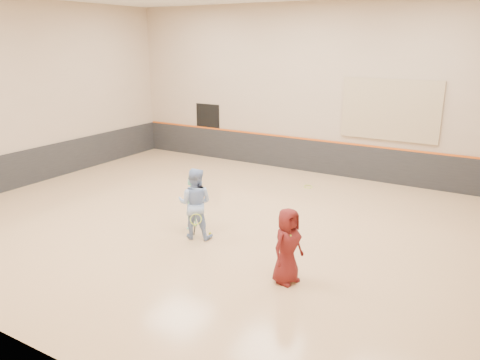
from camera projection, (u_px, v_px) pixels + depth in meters
The scene contains 14 objects.
room at pixel (221, 194), 12.31m from camera, with size 15.04×12.04×6.22m.
wainscot_back at pixel (309, 156), 17.29m from camera, with size 14.90×0.04×1.20m, color #232326.
wainscot_left at pixel (38, 165), 16.03m from camera, with size 0.04×11.90×1.20m, color #232326.
accent_stripe at pixel (309, 139), 17.11m from camera, with size 14.90×0.03×0.06m, color #D85914.
acoustic_panel at pixel (390, 110), 15.36m from camera, with size 3.20×0.08×2.00m, color tan.
doorway at pixel (208, 131), 19.36m from camera, with size 1.10×0.05×2.20m, color black.
girl at pixel (191, 202), 12.03m from camera, with size 0.51×0.33×1.39m, color #7FDCCA.
instructor at pixel (195, 203), 11.39m from camera, with size 0.86×0.67×1.77m, color #92AFE3.
young_man at pixel (287, 246), 9.27m from camera, with size 0.77×0.50×1.57m, color maroon.
held_racket at pixel (196, 219), 11.02m from camera, with size 0.45×0.45×0.50m, color #AAC52B, non-canonical shape.
spare_racket at pixel (308, 185), 15.57m from camera, with size 0.62×0.62×0.11m, color #A8CC2C, non-canonical shape.
ball_under_racket at pixel (210, 233), 11.78m from camera, with size 0.07×0.07×0.07m, color #D2E134.
ball_in_hand at pixel (290, 236), 9.04m from camera, with size 0.07×0.07×0.07m, color #C2DE33.
ball_beside_spare at pixel (194, 197), 14.49m from camera, with size 0.07×0.07×0.07m, color gold.
Camera 1 is at (6.40, -9.79, 4.71)m, focal length 35.00 mm.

